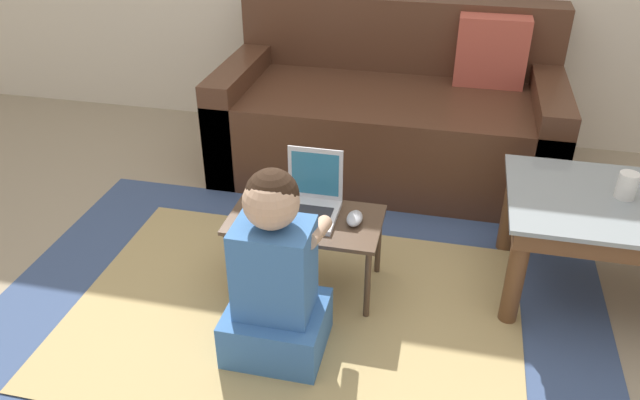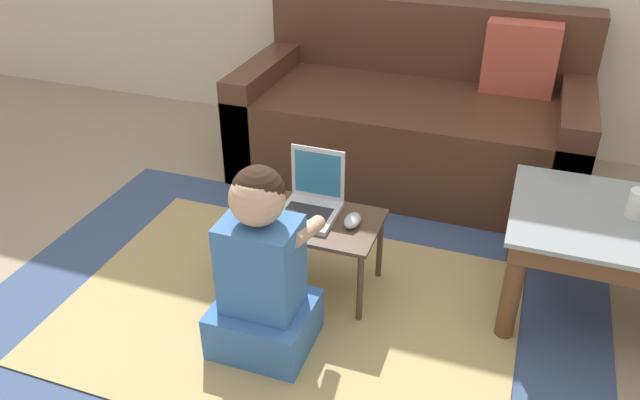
{
  "view_description": "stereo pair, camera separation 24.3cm",
  "coord_description": "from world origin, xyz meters",
  "views": [
    {
      "loc": [
        0.42,
        -1.87,
        1.64
      ],
      "look_at": [
        -0.05,
        0.17,
        0.39
      ],
      "focal_mm": 35.0,
      "sensor_mm": 36.0,
      "label": 1
    },
    {
      "loc": [
        0.65,
        -1.81,
        1.64
      ],
      "look_at": [
        -0.05,
        0.17,
        0.39
      ],
      "focal_mm": 35.0,
      "sensor_mm": 36.0,
      "label": 2
    }
  ],
  "objects": [
    {
      "name": "laptop_desk",
      "position": [
        -0.1,
        0.12,
        0.29
      ],
      "size": [
        0.6,
        0.34,
        0.33
      ],
      "color": "#4C3828",
      "rests_on": "ground_plane"
    },
    {
      "name": "cup_on_table",
      "position": [
        1.09,
        0.35,
        0.49
      ],
      "size": [
        0.07,
        0.07,
        0.1
      ],
      "color": "white",
      "rests_on": "coffee_table"
    },
    {
      "name": "couch",
      "position": [
        0.09,
        1.28,
        0.3
      ],
      "size": [
        1.76,
        0.92,
        0.86
      ],
      "color": "#4C2D1E",
      "rests_on": "ground_plane"
    },
    {
      "name": "computer_mouse",
      "position": [
        0.1,
        0.13,
        0.35
      ],
      "size": [
        0.06,
        0.11,
        0.04
      ],
      "color": "#B2B7C1",
      "rests_on": "laptop_desk"
    },
    {
      "name": "area_rug",
      "position": [
        -0.1,
        -0.08,
        0.0
      ],
      "size": [
        2.4,
        1.7,
        0.01
      ],
      "color": "#3D517A",
      "rests_on": "ground_plane"
    },
    {
      "name": "laptop",
      "position": [
        -0.08,
        0.16,
        0.37
      ],
      "size": [
        0.22,
        0.24,
        0.24
      ],
      "color": "silver",
      "rests_on": "laptop_desk"
    },
    {
      "name": "person_seated",
      "position": [
        -0.11,
        -0.26,
        0.32
      ],
      "size": [
        0.35,
        0.41,
        0.73
      ],
      "color": "#3D70B2",
      "rests_on": "ground_plane"
    },
    {
      "name": "ground_plane",
      "position": [
        0.0,
        0.0,
        0.0
      ],
      "size": [
        16.0,
        16.0,
        0.0
      ],
      "primitive_type": "plane",
      "color": "gray"
    }
  ]
}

